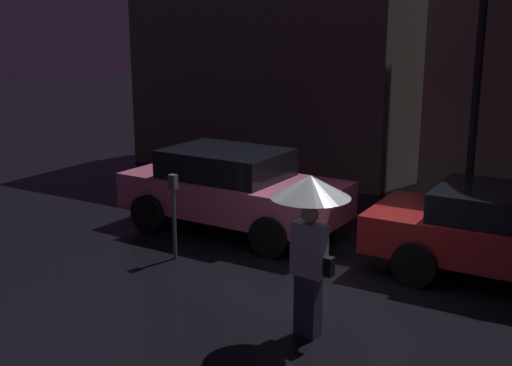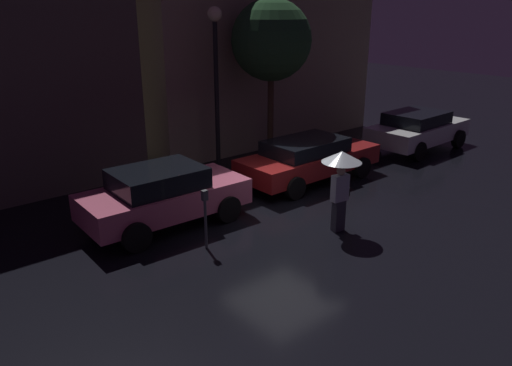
{
  "view_description": "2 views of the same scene",
  "coord_description": "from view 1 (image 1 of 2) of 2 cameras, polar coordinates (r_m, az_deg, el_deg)",
  "views": [
    {
      "loc": [
        3.39,
        -7.62,
        3.55
      ],
      "look_at": [
        -1.08,
        -0.08,
        1.37
      ],
      "focal_mm": 45.0,
      "sensor_mm": 36.0,
      "label": 1
    },
    {
      "loc": [
        -7.91,
        -8.35,
        4.99
      ],
      "look_at": [
        -0.82,
        0.12,
        1.04
      ],
      "focal_mm": 35.0,
      "sensor_mm": 36.0,
      "label": 2
    }
  ],
  "objects": [
    {
      "name": "building_facade_left",
      "position": [
        16.15,
        1.75,
        12.31
      ],
      "size": [
        6.75,
        3.0,
        6.16
      ],
      "color": "#564C47",
      "rests_on": "ground"
    },
    {
      "name": "parked_car_pink",
      "position": [
        11.22,
        -2.15,
        -0.44
      ],
      "size": [
        3.97,
        1.94,
        1.43
      ],
      "rotation": [
        0.0,
        0.0,
        -0.03
      ],
      "color": "#DB6684",
      "rests_on": "ground"
    },
    {
      "name": "ground_plane",
      "position": [
        9.06,
        6.25,
        -9.16
      ],
      "size": [
        60.0,
        60.0,
        0.0
      ],
      "primitive_type": "plane",
      "color": "black"
    },
    {
      "name": "parking_meter",
      "position": [
        9.85,
        -7.32,
        -2.18
      ],
      "size": [
        0.12,
        0.1,
        1.34
      ],
      "color": "#4C5154",
      "rests_on": "ground"
    },
    {
      "name": "pedestrian_with_umbrella",
      "position": [
        7.19,
        4.83,
        -2.77
      ],
      "size": [
        0.91,
        0.91,
        1.92
      ],
      "rotation": [
        0.0,
        0.0,
        3.01
      ],
      "color": "#383842",
      "rests_on": "ground"
    },
    {
      "name": "street_lamp_near",
      "position": [
        11.96,
        19.4,
        12.66
      ],
      "size": [
        0.43,
        0.43,
        4.96
      ],
      "color": "black",
      "rests_on": "ground"
    }
  ]
}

